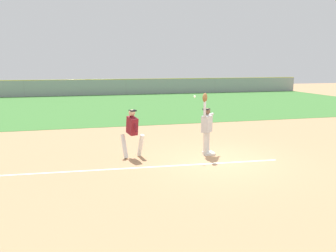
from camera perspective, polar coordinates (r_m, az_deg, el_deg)
name	(u,v)px	position (r m, az deg, el deg)	size (l,w,h in m)	color
ground_plane	(218,160)	(11.79, 8.55, -5.76)	(78.13, 78.13, 0.00)	tan
outfield_grass	(140,105)	(27.44, -4.72, 3.63)	(40.90, 18.71, 0.01)	#3D7533
chalk_foul_line	(99,170)	(10.83, -11.59, -7.31)	(12.00, 0.10, 0.01)	white
first_base	(209,153)	(12.47, 6.95, -4.63)	(0.38, 0.38, 0.08)	white
fielder	(207,125)	(12.16, 6.58, 0.21)	(0.70, 0.72, 2.28)	silver
runner	(132,130)	(11.84, -6.09, -0.67)	(0.85, 0.83, 1.72)	white
baseball	(195,97)	(11.70, 4.55, 5.00)	(0.07, 0.07, 0.07)	white
outfield_fence	(126,87)	(36.59, -7.15, 6.63)	(40.98, 0.08, 1.69)	#93999E
parked_car_tan	(54,88)	(39.57, -18.85, 6.19)	(4.45, 2.21, 1.25)	tan
parked_car_red	(108,87)	(39.20, -10.18, 6.55)	(4.54, 2.41, 1.25)	#B21E1E
parked_car_silver	(163,86)	(40.65, -0.85, 6.85)	(4.51, 2.33, 1.25)	#B7B7BC
parked_car_black	(211,85)	(42.40, 7.28, 6.92)	(4.56, 2.45, 1.25)	black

